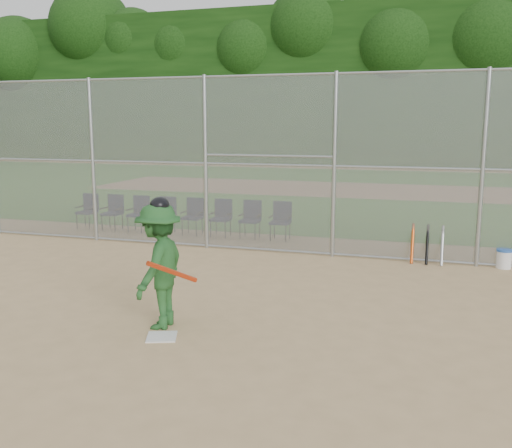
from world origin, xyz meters
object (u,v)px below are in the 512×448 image
(batter_at_plate, at_px, (159,265))
(chair_0, at_px, (87,211))
(home_plate, at_px, (162,337))
(water_cooler, at_px, (504,259))

(batter_at_plate, distance_m, chair_0, 8.58)
(home_plate, xyz_separation_m, batter_at_plate, (-0.21, 0.39, 0.91))
(water_cooler, xyz_separation_m, chair_0, (-10.70, 1.39, 0.28))
(home_plate, relative_size, water_cooler, 1.02)
(chair_0, bearing_deg, home_plate, -50.26)
(water_cooler, bearing_deg, chair_0, 172.62)
(batter_at_plate, bearing_deg, water_cooler, 44.93)
(batter_at_plate, relative_size, chair_0, 1.98)
(batter_at_plate, height_order, water_cooler, batter_at_plate)
(batter_at_plate, relative_size, water_cooler, 4.81)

